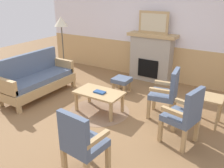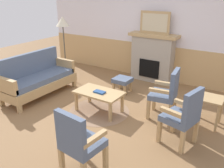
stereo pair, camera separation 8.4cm
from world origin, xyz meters
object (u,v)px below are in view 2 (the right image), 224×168
(fireplace, at_px, (152,57))
(floor_lamp_by_couch, at_px, (63,25))
(coffee_table, at_px, (99,94))
(side_table, at_px, (210,103))
(footstool, at_px, (122,81))
(book_on_table, at_px, (99,92))
(armchair_front_left, at_px, (79,141))
(framed_picture, at_px, (155,23))
(armchair_near_fireplace, at_px, (184,115))
(armchair_by_window_left, at_px, (167,92))
(couch, at_px, (38,79))

(fireplace, height_order, floor_lamp_by_couch, floor_lamp_by_couch)
(coffee_table, bearing_deg, side_table, 18.73)
(footstool, bearing_deg, fireplace, 77.25)
(book_on_table, xyz_separation_m, armchair_front_left, (0.80, -1.58, 0.08))
(coffee_table, distance_m, armchair_front_left, 1.82)
(framed_picture, height_order, floor_lamp_by_couch, framed_picture)
(armchair_near_fireplace, xyz_separation_m, armchair_by_window_left, (-0.54, 0.70, 0.00))
(armchair_by_window_left, bearing_deg, side_table, 11.74)
(book_on_table, relative_size, floor_lamp_by_couch, 0.14)
(couch, relative_size, book_on_table, 7.80)
(book_on_table, relative_size, armchair_by_window_left, 0.24)
(fireplace, distance_m, footstool, 1.22)
(coffee_table, xyz_separation_m, side_table, (1.99, 0.68, 0.05))
(footstool, height_order, armchair_by_window_left, armchair_by_window_left)
(book_on_table, distance_m, armchair_near_fireplace, 1.74)
(framed_picture, bearing_deg, coffee_table, -93.70)
(armchair_near_fireplace, distance_m, floor_lamp_by_couch, 4.15)
(armchair_by_window_left, bearing_deg, book_on_table, -155.18)
(book_on_table, distance_m, armchair_front_left, 1.77)
(book_on_table, height_order, armchair_near_fireplace, armchair_near_fireplace)
(coffee_table, xyz_separation_m, armchair_near_fireplace, (1.77, -0.19, 0.15))
(coffee_table, distance_m, footstool, 1.13)
(book_on_table, bearing_deg, couch, -178.21)
(armchair_by_window_left, bearing_deg, framed_picture, 121.73)
(fireplace, xyz_separation_m, couch, (-1.83, -2.34, -0.26))
(framed_picture, relative_size, armchair_near_fireplace, 0.82)
(couch, relative_size, armchair_by_window_left, 1.84)
(armchair_by_window_left, bearing_deg, floor_lamp_by_couch, 168.04)
(framed_picture, xyz_separation_m, couch, (-1.83, -2.34, -1.16))
(couch, height_order, armchair_front_left, same)
(framed_picture, xyz_separation_m, coffee_table, (-0.15, -2.26, -1.17))
(coffee_table, bearing_deg, armchair_front_left, -62.33)
(armchair_near_fireplace, bearing_deg, side_table, 75.53)
(book_on_table, height_order, armchair_front_left, armchair_front_left)
(framed_picture, relative_size, book_on_table, 3.47)
(couch, bearing_deg, footstool, 37.46)
(fireplace, relative_size, armchair_front_left, 1.33)
(fireplace, relative_size, side_table, 2.36)
(fireplace, bearing_deg, framed_picture, 90.00)
(fireplace, height_order, armchair_front_left, fireplace)
(fireplace, xyz_separation_m, framed_picture, (0.00, 0.00, 0.91))
(framed_picture, bearing_deg, couch, -128.04)
(book_on_table, xyz_separation_m, side_table, (1.95, 0.71, -0.02))
(coffee_table, distance_m, book_on_table, 0.09)
(floor_lamp_by_couch, bearing_deg, armchair_front_left, -44.41)
(side_table, xyz_separation_m, floor_lamp_by_couch, (-4.02, 0.53, 1.02))
(side_table, distance_m, floor_lamp_by_couch, 4.18)
(armchair_near_fireplace, bearing_deg, armchair_by_window_left, 127.72)
(couch, bearing_deg, armchair_by_window_left, 11.67)
(armchair_by_window_left, relative_size, floor_lamp_by_couch, 0.58)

